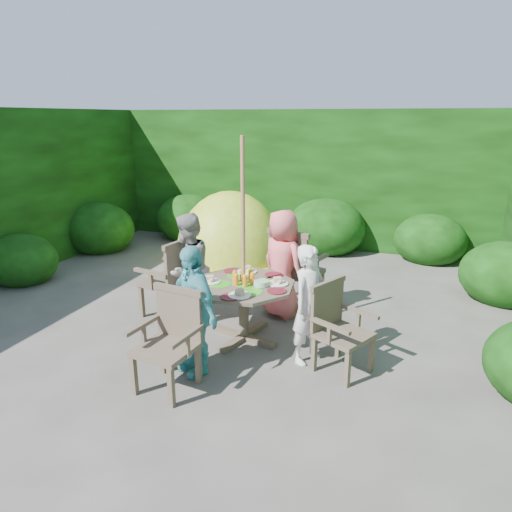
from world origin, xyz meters
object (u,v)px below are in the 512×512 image
(child_right, at_px, (309,305))
(child_left, at_px, (188,269))
(parasol_pole, at_px, (243,244))
(garden_chair_back, at_px, (294,267))
(child_front, at_px, (193,310))
(garden_chair_front, at_px, (170,338))
(garden_chair_left, at_px, (171,277))
(garden_chair_right, at_px, (338,326))
(child_back, at_px, (282,264))
(dome_tent, at_px, (230,256))
(patio_table, at_px, (244,292))

(child_right, distance_m, child_left, 1.60)
(parasol_pole, distance_m, garden_chair_back, 1.23)
(child_front, bearing_deg, garden_chair_front, -73.63)
(parasol_pole, xyz_separation_m, child_left, (-0.77, 0.21, -0.44))
(garden_chair_left, xyz_separation_m, garden_chair_back, (1.34, 0.76, 0.03))
(parasol_pole, relative_size, garden_chair_front, 2.51)
(garden_chair_right, xyz_separation_m, garden_chair_front, (-1.37, -0.79, 0.02))
(garden_chair_right, height_order, garden_chair_back, garden_chair_back)
(garden_chair_left, height_order, child_left, child_left)
(garden_chair_back, height_order, child_back, child_back)
(garden_chair_front, height_order, dome_tent, dome_tent)
(child_front, bearing_deg, garden_chair_right, 54.70)
(garden_chair_front, height_order, child_right, child_right)
(garden_chair_right, bearing_deg, child_back, 66.48)
(child_right, bearing_deg, garden_chair_left, 98.71)
(dome_tent, bearing_deg, garden_chair_left, -64.26)
(garden_chair_right, relative_size, garden_chair_left, 0.89)
(child_back, bearing_deg, child_right, 151.83)
(child_left, bearing_deg, child_back, 121.41)
(garden_chair_right, xyz_separation_m, child_right, (-0.30, 0.06, 0.16))
(parasol_pole, height_order, garden_chair_back, parasol_pole)
(garden_chair_back, distance_m, child_left, 1.36)
(garden_chair_back, xyz_separation_m, child_right, (0.49, -1.26, 0.07))
(child_right, height_order, child_left, child_left)
(garden_chair_right, xyz_separation_m, dome_tent, (-2.43, 3.10, -0.45))
(garden_chair_front, height_order, child_front, child_front)
(child_left, relative_size, child_front, 1.05)
(garden_chair_right, relative_size, child_back, 0.63)
(parasol_pole, height_order, garden_chair_right, parasol_pole)
(garden_chair_right, bearing_deg, garden_chair_left, 102.04)
(child_left, distance_m, child_back, 1.13)
(patio_table, bearing_deg, parasol_pole, 177.78)
(patio_table, distance_m, child_back, 0.81)
(parasol_pole, relative_size, garden_chair_back, 2.18)
(dome_tent, bearing_deg, patio_table, -45.28)
(parasol_pole, bearing_deg, child_back, 74.98)
(child_back, bearing_deg, garden_chair_front, 106.52)
(garden_chair_front, bearing_deg, garden_chair_right, 37.40)
(garden_chair_front, distance_m, dome_tent, 4.06)
(child_front, distance_m, dome_tent, 3.83)
(child_right, bearing_deg, child_front, 143.91)
(garden_chair_front, bearing_deg, child_left, 117.98)
(parasol_pole, height_order, child_front, parasol_pole)
(parasol_pole, distance_m, dome_tent, 3.32)
(garden_chair_right, relative_size, child_left, 0.63)
(garden_chair_right, relative_size, child_right, 0.69)
(child_front, bearing_deg, child_back, 108.32)
(garden_chair_back, distance_m, child_back, 0.32)
(parasol_pole, bearing_deg, child_front, -105.02)
(child_right, distance_m, dome_tent, 3.76)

